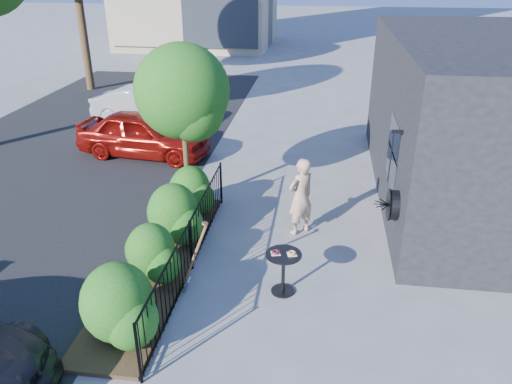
# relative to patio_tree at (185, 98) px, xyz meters

# --- Properties ---
(ground) EXTENTS (120.00, 120.00, 0.00)m
(ground) POSITION_rel_patio_tree_xyz_m (2.24, -2.76, -2.76)
(ground) COLOR gray
(ground) RESTS_ON ground
(shop_building) EXTENTS (6.22, 9.00, 4.00)m
(shop_building) POSITION_rel_patio_tree_xyz_m (7.73, 1.74, -0.76)
(shop_building) COLOR black
(shop_building) RESTS_ON ground
(fence) EXTENTS (0.05, 6.05, 1.10)m
(fence) POSITION_rel_patio_tree_xyz_m (0.74, -2.76, -2.20)
(fence) COLOR black
(fence) RESTS_ON ground
(planting_bed) EXTENTS (1.30, 6.00, 0.08)m
(planting_bed) POSITION_rel_patio_tree_xyz_m (0.04, -2.76, -2.72)
(planting_bed) COLOR #382616
(planting_bed) RESTS_ON ground
(shrubs) EXTENTS (1.10, 5.60, 1.24)m
(shrubs) POSITION_rel_patio_tree_xyz_m (0.14, -2.66, -2.06)
(shrubs) COLOR #135212
(shrubs) RESTS_ON ground
(patio_tree) EXTENTS (2.20, 2.20, 3.94)m
(patio_tree) POSITION_rel_patio_tree_xyz_m (0.00, 0.00, 0.00)
(patio_tree) COLOR #3F2B19
(patio_tree) RESTS_ON ground
(street) EXTENTS (9.00, 30.00, 0.01)m
(street) POSITION_rel_patio_tree_xyz_m (-4.76, 0.24, -2.76)
(street) COLOR black
(street) RESTS_ON ground
(cafe_table) EXTENTS (0.66, 0.66, 0.89)m
(cafe_table) POSITION_rel_patio_tree_xyz_m (2.60, -3.27, -2.19)
(cafe_table) COLOR black
(cafe_table) RESTS_ON ground
(woman) EXTENTS (0.77, 0.76, 1.79)m
(woman) POSITION_rel_patio_tree_xyz_m (2.78, -0.99, -1.87)
(woman) COLOR tan
(woman) RESTS_ON ground
(shovel) EXTENTS (0.53, 0.20, 1.52)m
(shovel) POSITION_rel_patio_tree_xyz_m (0.98, -3.47, -2.10)
(shovel) COLOR brown
(shovel) RESTS_ON ground
(car_red) EXTENTS (4.30, 2.14, 1.41)m
(car_red) POSITION_rel_patio_tree_xyz_m (-2.31, 3.24, -2.06)
(car_red) COLOR maroon
(car_red) RESTS_ON ground
(car_silver) EXTENTS (4.22, 2.05, 1.33)m
(car_silver) POSITION_rel_patio_tree_xyz_m (-3.34, 6.46, -2.10)
(car_silver) COLOR #B7B7BC
(car_silver) RESTS_ON ground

